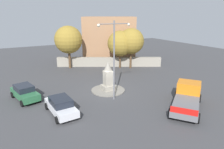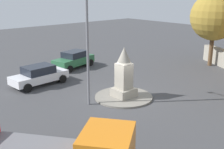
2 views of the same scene
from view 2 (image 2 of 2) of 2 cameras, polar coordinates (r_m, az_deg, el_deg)
ground_plane at (r=19.27m, az=2.35°, el=-4.67°), size 80.00×80.00×0.00m
traffic_island at (r=19.25m, az=2.35°, el=-4.50°), size 3.89×3.89×0.12m
monument at (r=18.74m, az=2.40°, el=-0.03°), size 1.34×1.34×3.35m
streetlamp at (r=16.95m, az=-5.02°, el=9.32°), size 3.52×0.28×7.97m
car_green_far_side at (r=26.70m, az=-7.66°, el=3.07°), size 2.65×4.40×1.55m
car_white_approaching at (r=22.30m, az=-14.44°, el=-0.10°), size 2.20×4.44×1.51m
tree_near_wall at (r=28.27m, az=19.88°, el=10.87°), size 4.41×4.41×6.86m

